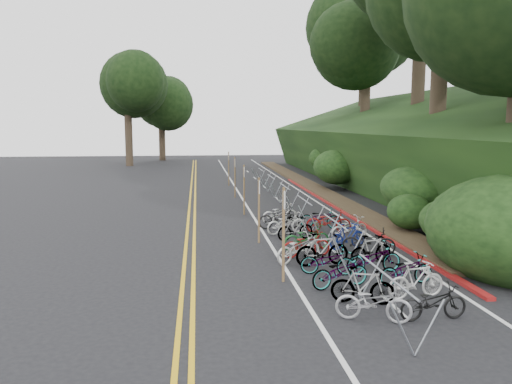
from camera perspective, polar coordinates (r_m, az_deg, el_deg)
The scene contains 11 objects.
ground at distance 14.22m, azimuth 0.41°, elevation -10.58°, with size 120.00×120.00×0.00m, color black.
road_markings at distance 24.02m, azimuth -1.09°, elevation -2.98°, with size 7.47×80.00×0.01m.
red_curb at distance 26.81m, azimuth 9.35°, elevation -1.86°, with size 0.25×28.00×0.10m, color maroon.
embankment at distance 35.64m, azimuth 17.59°, elevation 4.31°, with size 14.30×48.14×9.11m.
tree_cluster at distance 37.96m, azimuth 11.57°, elevation 18.77°, with size 32.79×54.32×18.99m.
bike_rack_front at distance 11.71m, azimuth 14.52°, elevation -10.39°, with size 1.14×3.45×1.17m.
bike_racks_rest at distance 27.05m, azimuth 3.30°, elevation 0.04°, with size 1.14×23.00×1.17m.
signpost_near at distance 14.14m, azimuth 3.17°, elevation -4.18°, with size 0.08×0.40×2.73m.
signposts_rest at distance 27.66m, azimuth -1.96°, elevation 1.42°, with size 0.08×18.40×2.50m.
bike_front at distance 16.41m, azimuth 4.87°, elevation -6.40°, with size 1.78×0.62×0.94m, color beige.
bike_valet at distance 17.34m, azimuth 8.84°, elevation -5.71°, with size 3.46×13.42×1.06m.
Camera 1 is at (-1.68, -13.40, 4.47)m, focal length 35.00 mm.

